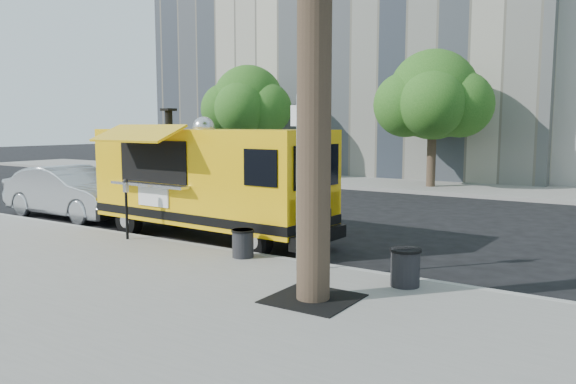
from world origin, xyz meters
name	(u,v)px	position (x,y,z in m)	size (l,w,h in m)	color
ground	(275,251)	(0.00, 0.00, 0.00)	(120.00, 120.00, 0.00)	black
sidewalk	(125,295)	(0.00, -4.00, 0.07)	(60.00, 6.00, 0.15)	gray
curb	(248,256)	(0.00, -0.93, 0.07)	(60.00, 0.14, 0.16)	#999993
far_sidewalk	(461,188)	(0.00, 13.50, 0.07)	(60.00, 5.00, 0.15)	gray
tree_well	(313,299)	(2.60, -2.80, 0.15)	(1.20, 1.20, 0.02)	black
far_tree_a	(248,101)	(-10.00, 12.30, 3.78)	(3.42, 3.42, 5.36)	#33261C
far_tree_b	(433,95)	(-1.00, 12.70, 3.83)	(3.60, 3.60, 5.50)	#33261C
sign_post	(298,172)	(1.55, -1.55, 1.85)	(0.28, 0.06, 3.00)	silver
parking_meter	(126,202)	(-3.00, -1.35, 0.98)	(0.11, 0.11, 1.33)	black
food_truck	(208,179)	(-1.96, 0.17, 1.42)	(6.23, 2.96, 3.01)	yellow
sedan	(71,192)	(-7.33, 0.37, 0.74)	(1.56, 4.47, 1.47)	#ACAFB3
trash_bin_left	(405,266)	(3.46, -1.44, 0.47)	(0.49, 0.49, 0.59)	black
trash_bin_right	(243,242)	(0.17, -1.30, 0.44)	(0.44, 0.44, 0.53)	black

